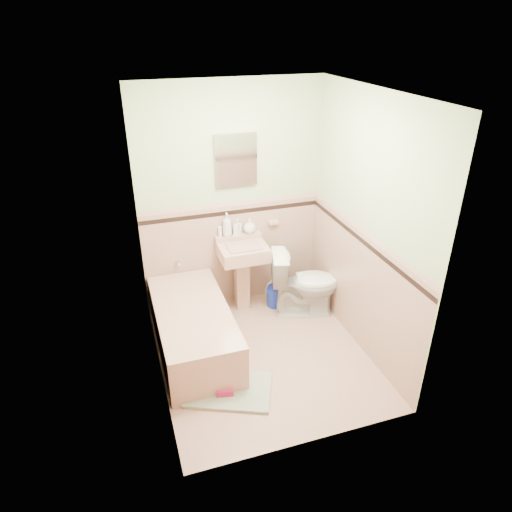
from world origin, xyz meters
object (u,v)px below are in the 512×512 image
object	(u,v)px
bathtub	(194,330)
shoe	(225,392)
medicine_cabinet	(236,160)
bucket	(275,297)
soap_bottle_left	(227,225)
toilet	(305,283)
soap_bottle_right	(249,226)
soap_bottle_mid	(237,227)
sink	(243,278)

from	to	relation	value
bathtub	shoe	size ratio (longest dim) A/B	10.28
medicine_cabinet	bucket	world-z (taller)	medicine_cabinet
shoe	soap_bottle_left	bearing A→B (deg)	85.12
bathtub	bucket	size ratio (longest dim) A/B	6.52
soap_bottle_left	toilet	world-z (taller)	soap_bottle_left
soap_bottle_right	toilet	distance (m)	0.88
medicine_cabinet	soap_bottle_mid	distance (m)	0.74
soap_bottle_mid	soap_bottle_right	distance (m)	0.14
soap_bottle_left	soap_bottle_mid	world-z (taller)	soap_bottle_left
soap_bottle_mid	medicine_cabinet	bearing A→B (deg)	77.54
medicine_cabinet	shoe	world-z (taller)	medicine_cabinet
sink	bucket	world-z (taller)	sink
soap_bottle_right	toilet	bearing A→B (deg)	-41.04
sink	soap_bottle_mid	xyz separation A→B (m)	(-0.01, 0.18, 0.55)
soap_bottle_right	shoe	distance (m)	1.85
sink	toilet	world-z (taller)	sink
bathtub	soap_bottle_left	world-z (taller)	soap_bottle_left
soap_bottle_left	soap_bottle_right	bearing A→B (deg)	0.00
medicine_cabinet	toilet	xyz separation A→B (m)	(0.64, -0.47, -1.32)
bathtub	shoe	bearing A→B (deg)	-80.89
soap_bottle_mid	toilet	xyz separation A→B (m)	(0.64, -0.44, -0.58)
bucket	shoe	distance (m)	1.55
bathtub	toilet	bearing A→B (deg)	11.61
bathtub	medicine_cabinet	xyz separation A→B (m)	(0.68, 0.74, 1.47)
bathtub	medicine_cabinet	world-z (taller)	medicine_cabinet
medicine_cabinet	soap_bottle_right	distance (m)	0.75
bathtub	medicine_cabinet	distance (m)	1.78
soap_bottle_mid	toilet	size ratio (longest dim) A/B	0.24
bucket	bathtub	bearing A→B (deg)	-154.99
sink	soap_bottle_right	xyz separation A→B (m)	(0.13, 0.18, 0.55)
bathtub	soap_bottle_left	distance (m)	1.19
medicine_cabinet	toilet	bearing A→B (deg)	-36.46
sink	bucket	xyz separation A→B (m)	(0.37, -0.04, -0.29)
sink	toilet	distance (m)	0.69
medicine_cabinet	shoe	xyz separation A→B (m)	(-0.56, -1.49, -1.64)
sink	bucket	size ratio (longest dim) A/B	3.55
soap_bottle_left	shoe	world-z (taller)	soap_bottle_left
medicine_cabinet	soap_bottle_right	bearing A→B (deg)	-12.94
sink	soap_bottle_mid	world-z (taller)	soap_bottle_mid
soap_bottle_mid	sink	bearing A→B (deg)	-87.89
sink	bucket	distance (m)	0.47
soap_bottle_left	soap_bottle_right	xyz separation A→B (m)	(0.25, 0.00, -0.05)
soap_bottle_mid	soap_bottle_right	world-z (taller)	soap_bottle_mid
soap_bottle_mid	bathtub	bearing A→B (deg)	-133.48
medicine_cabinet	soap_bottle_left	size ratio (longest dim) A/B	2.08
medicine_cabinet	soap_bottle_mid	xyz separation A→B (m)	(-0.01, -0.03, -0.74)
soap_bottle_right	sink	bearing A→B (deg)	-125.95
soap_bottle_mid	toilet	world-z (taller)	soap_bottle_mid
bathtub	medicine_cabinet	bearing A→B (deg)	47.42
medicine_cabinet	soap_bottle_left	xyz separation A→B (m)	(-0.12, -0.03, -0.70)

